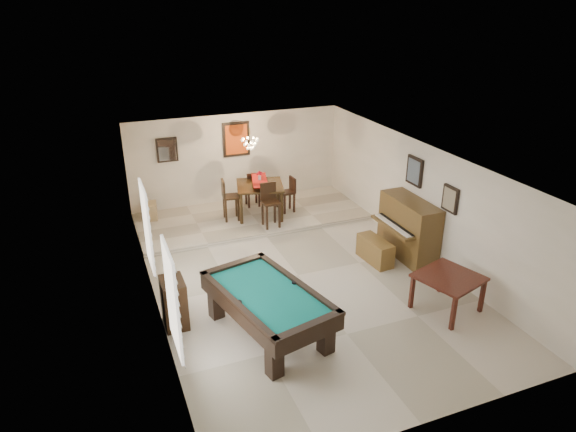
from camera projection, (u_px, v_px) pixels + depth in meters
ground_plane at (298, 275)px, 11.07m from camera, size 6.00×9.00×0.02m
wall_back at (237, 160)px, 14.38m from camera, size 6.00×0.04×2.60m
wall_front at (432, 349)px, 6.71m from camera, size 6.00×0.04×2.60m
wall_left at (150, 244)px, 9.53m from camera, size 0.04×9.00×2.60m
wall_right at (421, 200)px, 11.57m from camera, size 0.04×9.00×2.60m
ceiling at (299, 159)px, 10.03m from camera, size 6.00×9.00×0.04m
dining_step at (252, 217)px, 13.81m from camera, size 6.00×2.50×0.12m
window_left_front at (172, 299)px, 7.63m from camera, size 0.06×1.00×1.70m
window_left_rear at (147, 227)px, 10.01m from camera, size 0.06×1.00×1.70m
pool_table at (268, 313)px, 9.02m from camera, size 1.89×2.74×0.83m
square_table at (447, 293)px, 9.72m from camera, size 1.33×1.33×0.73m
upright_piano at (402, 229)px, 11.58m from camera, size 0.92×1.65×1.37m
piano_bench at (375, 250)px, 11.54m from camera, size 0.45×1.00×0.54m
apothecary_chest at (174, 303)px, 9.25m from camera, size 0.41×0.61×0.92m
dining_table at (260, 198)px, 13.59m from camera, size 1.46×1.46×0.99m
flower_vase at (260, 176)px, 13.34m from camera, size 0.15×0.15×0.25m
dining_chair_south at (271, 206)px, 12.89m from camera, size 0.42×0.42×1.12m
dining_chair_north at (252, 189)px, 14.20m from camera, size 0.39×0.39×1.00m
dining_chair_west at (231, 200)px, 13.30m from camera, size 0.45×0.45×1.09m
dining_chair_east at (287, 195)px, 13.82m from camera, size 0.37×0.37×0.95m
corner_bench at (150, 211)px, 13.48m from camera, size 0.44×0.52×0.43m
chandelier at (250, 140)px, 12.92m from camera, size 0.44×0.44×0.60m
back_painting at (236, 139)px, 14.11m from camera, size 0.75×0.06×0.95m
back_mirror at (167, 150)px, 13.51m from camera, size 0.55×0.06×0.65m
right_picture_upper at (415, 171)px, 11.57m from camera, size 0.06×0.55×0.65m
right_picture_lower at (450, 199)px, 10.54m from camera, size 0.06×0.45×0.55m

